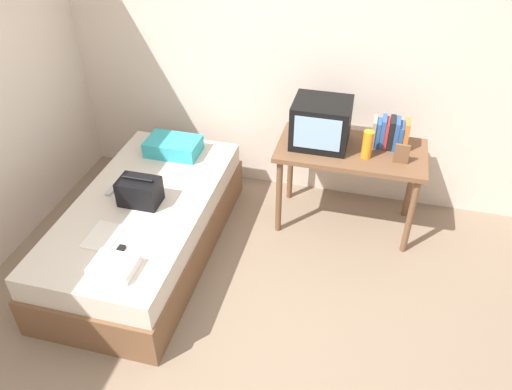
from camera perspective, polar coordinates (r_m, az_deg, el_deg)
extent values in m
plane|color=#84705B|center=(3.53, -3.33, -16.74)|extent=(8.00, 8.00, 0.00)
cube|color=beige|center=(4.32, 4.18, 15.88)|extent=(5.20, 0.10, 2.60)
cube|color=brown|center=(4.14, -12.06, -4.45)|extent=(1.00, 2.00, 0.32)
cube|color=beige|center=(3.98, -12.52, -1.69)|extent=(0.97, 1.94, 0.19)
cube|color=brown|center=(4.08, 10.64, 4.90)|extent=(1.16, 0.60, 0.04)
cylinder|color=brown|center=(4.14, 2.59, -0.15)|extent=(0.05, 0.05, 0.70)
cylinder|color=brown|center=(4.11, 16.92, -2.32)|extent=(0.05, 0.05, 0.70)
cylinder|color=brown|center=(4.52, 3.89, 3.38)|extent=(0.05, 0.05, 0.70)
cylinder|color=brown|center=(4.50, 17.00, 1.43)|extent=(0.05, 0.05, 0.70)
cube|color=black|center=(4.01, 7.31, 8.01)|extent=(0.44, 0.38, 0.36)
cube|color=#8CB2E0|center=(3.84, 6.89, 6.81)|extent=(0.35, 0.01, 0.26)
cylinder|color=orange|center=(3.93, 12.38, 5.55)|extent=(0.08, 0.08, 0.22)
cube|color=gray|center=(4.10, 13.07, 6.93)|extent=(0.03, 0.15, 0.22)
cube|color=#2D5699|center=(4.11, 13.52, 6.77)|extent=(0.03, 0.13, 0.21)
cube|color=#2D5699|center=(4.10, 14.05, 6.89)|extent=(0.03, 0.15, 0.24)
cube|color=#B72D33|center=(4.11, 14.43, 6.71)|extent=(0.02, 0.16, 0.22)
cube|color=black|center=(4.10, 14.92, 6.76)|extent=(0.04, 0.15, 0.24)
cube|color=#2D5699|center=(4.11, 15.46, 6.63)|extent=(0.03, 0.16, 0.24)
cube|color=#2D5699|center=(4.12, 15.90, 6.35)|extent=(0.03, 0.16, 0.20)
cube|color=#CC7233|center=(4.11, 16.47, 6.47)|extent=(0.04, 0.15, 0.24)
cube|color=brown|center=(3.94, 16.01, 4.46)|extent=(0.11, 0.02, 0.15)
cube|color=#33A8B7|center=(4.41, -9.25, 5.41)|extent=(0.45, 0.29, 0.13)
cube|color=black|center=(3.85, -12.92, 0.38)|extent=(0.30, 0.20, 0.20)
cylinder|color=black|center=(3.78, -13.15, 1.78)|extent=(0.24, 0.02, 0.02)
cube|color=white|center=(3.66, -16.74, -4.43)|extent=(0.21, 0.29, 0.01)
cube|color=black|center=(3.49, -15.26, -6.33)|extent=(0.04, 0.16, 0.02)
cube|color=#B7B7BC|center=(4.08, -15.87, 0.56)|extent=(0.04, 0.14, 0.02)
cube|color=white|center=(3.37, -15.65, -7.73)|extent=(0.28, 0.22, 0.07)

